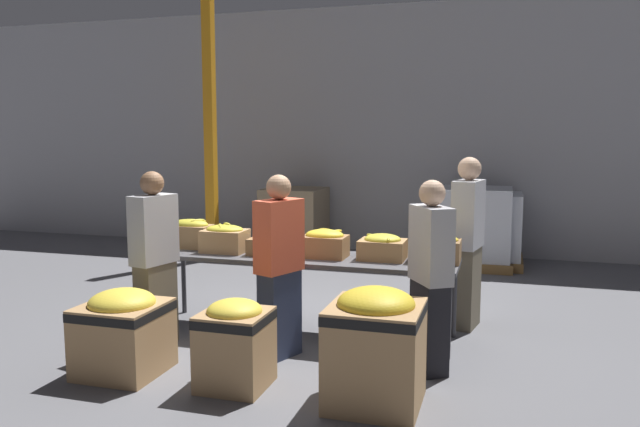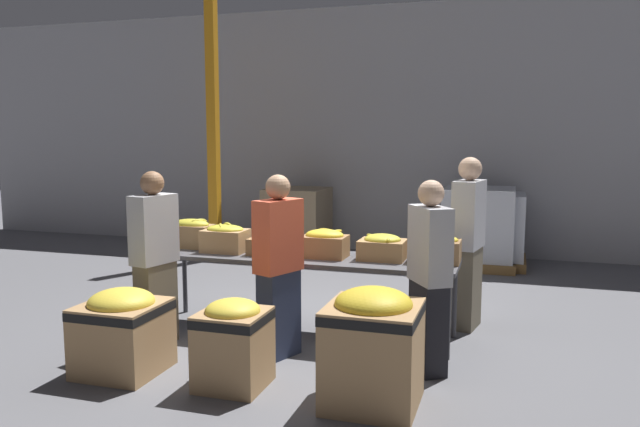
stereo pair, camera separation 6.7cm
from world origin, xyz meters
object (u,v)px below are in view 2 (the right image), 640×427
at_px(banana_box_0, 191,233).
at_px(sorting_table, 301,261).
at_px(donation_bin_2, 373,343).
at_px(donation_bin_0, 122,328).
at_px(support_pillar, 213,130).
at_px(banana_box_3, 325,243).
at_px(banana_box_5, 436,248).
at_px(volunteer_2, 468,244).
at_px(banana_box_2, 273,243).
at_px(pallet_stack_0, 479,228).
at_px(pallet_stack_1, 297,223).
at_px(banana_box_4, 382,247).
at_px(volunteer_1, 429,278).
at_px(banana_box_1, 225,238).
at_px(pallet_stack_2, 492,230).
at_px(volunteer_3, 155,259).
at_px(volunteer_0, 279,267).
at_px(donation_bin_1, 233,340).

bearing_deg(banana_box_0, sorting_table, -3.99).
bearing_deg(sorting_table, donation_bin_2, -53.49).
height_order(donation_bin_0, support_pillar, support_pillar).
bearing_deg(banana_box_3, sorting_table, -179.51).
xyz_separation_m(banana_box_5, volunteer_2, (0.25, 0.60, -0.05)).
bearing_deg(banana_box_2, pallet_stack_0, 64.86).
bearing_deg(banana_box_0, donation_bin_0, -83.59).
distance_m(banana_box_3, pallet_stack_1, 4.05).
height_order(banana_box_4, volunteer_1, volunteer_1).
bearing_deg(pallet_stack_0, banana_box_1, -121.08).
bearing_deg(pallet_stack_2, donation_bin_0, -117.68).
relative_size(volunteer_3, pallet_stack_1, 1.49).
distance_m(banana_box_0, banana_box_4, 2.02).
bearing_deg(banana_box_2, banana_box_0, 173.65).
relative_size(banana_box_3, volunteer_2, 0.25).
distance_m(banana_box_5, volunteer_1, 0.73).
bearing_deg(volunteer_3, volunteer_0, -75.38).
bearing_deg(banana_box_4, volunteer_3, -159.63).
height_order(banana_box_5, donation_bin_0, banana_box_5).
bearing_deg(volunteer_2, donation_bin_2, -2.86).
xyz_separation_m(sorting_table, banana_box_5, (1.29, 0.08, 0.18)).
height_order(donation_bin_2, pallet_stack_0, pallet_stack_0).
bearing_deg(donation_bin_1, pallet_stack_0, 73.11).
distance_m(donation_bin_1, support_pillar, 5.32).
distance_m(volunteer_1, pallet_stack_0, 4.38).
height_order(support_pillar, pallet_stack_1, support_pillar).
xyz_separation_m(banana_box_3, pallet_stack_2, (1.43, 3.83, -0.38)).
xyz_separation_m(banana_box_1, pallet_stack_1, (-0.55, 3.74, -0.38)).
bearing_deg(volunteer_1, banana_box_2, 36.72).
height_order(volunteer_1, pallet_stack_0, volunteer_1).
height_order(banana_box_3, pallet_stack_1, pallet_stack_1).
height_order(banana_box_2, pallet_stack_1, pallet_stack_1).
bearing_deg(banana_box_1, donation_bin_1, -62.27).
distance_m(volunteer_2, donation_bin_1, 2.66).
xyz_separation_m(banana_box_5, pallet_stack_0, (0.20, 3.65, -0.34)).
bearing_deg(donation_bin_0, sorting_table, 52.45).
height_order(banana_box_0, donation_bin_1, banana_box_0).
distance_m(support_pillar, pallet_stack_2, 4.46).
height_order(volunteer_1, donation_bin_2, volunteer_1).
height_order(sorting_table, banana_box_5, banana_box_5).
bearing_deg(banana_box_2, volunteer_0, -64.45).
bearing_deg(banana_box_4, banana_box_2, -176.10).
relative_size(banana_box_0, volunteer_1, 0.28).
bearing_deg(volunteer_1, pallet_stack_1, -0.79).
xyz_separation_m(donation_bin_0, pallet_stack_0, (2.55, 5.12, 0.20)).
bearing_deg(donation_bin_1, donation_bin_0, 180.00).
distance_m(banana_box_4, volunteer_3, 2.11).
distance_m(sorting_table, donation_bin_1, 1.43).
bearing_deg(pallet_stack_1, volunteer_3, -88.06).
relative_size(banana_box_2, volunteer_2, 0.26).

